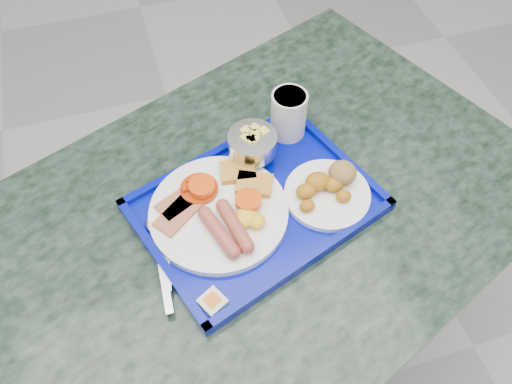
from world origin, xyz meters
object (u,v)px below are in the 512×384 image
bread_plate (328,188)px  main_plate (222,209)px  table (256,255)px  tray (256,206)px  juice_cup (289,113)px  fruit_bowl (252,143)px

bread_plate → main_plate: bearing=175.8°
table → main_plate: size_ratio=5.12×
table → bread_plate: (0.14, -0.01, 0.21)m
main_plate → bread_plate: bearing=-4.2°
table → tray: (0.00, 0.00, 0.19)m
main_plate → juice_cup: 0.24m
table → tray: size_ratio=2.62×
bread_plate → fruit_bowl: bearing=131.2°
bread_plate → juice_cup: size_ratio=1.61×
main_plate → fruit_bowl: 0.15m
table → tray: 0.19m
fruit_bowl → main_plate: bearing=-129.4°
tray → main_plate: main_plate is taller
fruit_bowl → juice_cup: juice_cup is taller
tray → bread_plate: (0.14, -0.02, 0.02)m
table → juice_cup: size_ratio=13.00×
main_plate → table: bearing=-0.4°
fruit_bowl → juice_cup: 0.10m
tray → bread_plate: size_ratio=3.08×
main_plate → juice_cup: (0.18, 0.16, 0.04)m
tray → bread_plate: bread_plate is taller
fruit_bowl → tray: bearing=-103.8°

